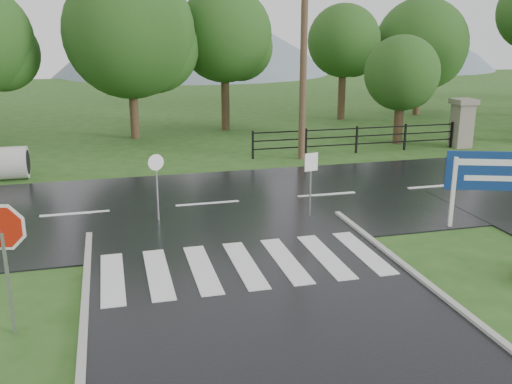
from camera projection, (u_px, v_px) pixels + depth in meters
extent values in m
cube|color=black|center=(208.00, 205.00, 17.94)|extent=(90.00, 8.00, 0.04)
cube|color=silver|center=(112.00, 278.00, 12.55)|extent=(0.50, 2.80, 0.02)
cube|color=silver|center=(158.00, 273.00, 12.79)|extent=(0.50, 2.80, 0.02)
cube|color=silver|center=(202.00, 269.00, 13.03)|extent=(0.50, 2.80, 0.02)
cube|color=silver|center=(245.00, 264.00, 13.27)|extent=(0.50, 2.80, 0.02)
cube|color=silver|center=(286.00, 260.00, 13.51)|extent=(0.50, 2.80, 0.02)
cube|color=silver|center=(325.00, 256.00, 13.76)|extent=(0.50, 2.80, 0.02)
cube|color=silver|center=(363.00, 252.00, 14.00)|extent=(0.50, 2.80, 0.02)
cube|color=gray|center=(462.00, 126.00, 26.39)|extent=(0.80, 0.80, 2.00)
cube|color=#6B6659|center=(464.00, 101.00, 26.08)|extent=(1.00, 1.00, 0.24)
cube|color=black|center=(356.00, 144.00, 25.28)|extent=(9.50, 0.05, 0.05)
cube|color=black|center=(357.00, 136.00, 25.19)|extent=(9.50, 0.05, 0.05)
cube|color=black|center=(357.00, 128.00, 25.09)|extent=(9.50, 0.05, 0.05)
cube|color=black|center=(253.00, 145.00, 24.08)|extent=(0.08, 0.08, 1.20)
cube|color=black|center=(451.00, 135.00, 26.38)|extent=(0.08, 0.08, 1.20)
sphere|color=slate|center=(198.00, 205.00, 75.80)|extent=(48.00, 48.00, 48.00)
sphere|color=slate|center=(392.00, 161.00, 81.39)|extent=(36.00, 36.00, 36.00)
cylinder|color=#9E9B93|center=(9.00, 163.00, 20.85)|extent=(1.30, 1.20, 1.20)
cube|color=#939399|center=(9.00, 284.00, 10.14)|extent=(0.06, 0.06, 1.95)
cylinder|color=white|center=(1.00, 227.00, 9.85)|extent=(1.14, 0.31, 1.17)
cylinder|color=#B01B0C|center=(1.00, 228.00, 9.84)|extent=(0.99, 0.28, 1.02)
cube|color=silver|center=(453.00, 193.00, 15.62)|extent=(0.13, 0.13, 2.01)
cube|color=navy|center=(490.00, 171.00, 15.74)|extent=(2.29, 0.86, 1.11)
cube|color=white|center=(492.00, 162.00, 15.64)|extent=(1.80, 0.65, 0.18)
cube|color=white|center=(490.00, 178.00, 15.76)|extent=(1.33, 0.48, 0.15)
cube|color=#939399|center=(310.00, 188.00, 16.53)|extent=(0.04, 0.04, 1.81)
cube|color=white|center=(311.00, 162.00, 16.29)|extent=(0.42, 0.11, 0.52)
cylinder|color=#939399|center=(157.00, 191.00, 16.11)|extent=(0.06, 0.06, 1.85)
cylinder|color=white|center=(156.00, 162.00, 15.86)|extent=(0.45, 0.16, 0.46)
cylinder|color=#473523|center=(304.00, 57.00, 23.09)|extent=(0.28, 0.28, 8.47)
cylinder|color=#3D2B1C|center=(399.00, 115.00, 27.09)|extent=(0.41, 0.41, 2.78)
sphere|color=#1C4315|center=(402.00, 73.00, 26.55)|extent=(3.50, 3.50, 3.50)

